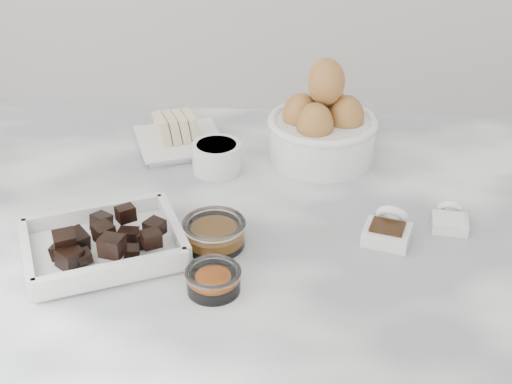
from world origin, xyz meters
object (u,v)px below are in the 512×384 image
zest_bowl (213,279)px  chocolate_dish (103,241)px  butter_plate (178,135)px  salt_spoon (450,219)px  sugar_ramekin (217,156)px  honey_bowl (214,233)px  vanilla_spoon (388,229)px  egg_bowl (322,127)px

zest_bowl → chocolate_dish: bearing=158.6°
butter_plate → salt_spoon: bearing=-26.8°
sugar_ramekin → honey_bowl: 0.21m
chocolate_dish → sugar_ramekin: size_ratio=3.20×
vanilla_spoon → salt_spoon: bearing=22.9°
butter_plate → sugar_ramekin: 0.11m
sugar_ramekin → chocolate_dish: bearing=-116.2°
honey_bowl → zest_bowl: (0.01, -0.10, -0.00)m
vanilla_spoon → sugar_ramekin: bearing=146.4°
butter_plate → sugar_ramekin: bearing=-46.2°
egg_bowl → vanilla_spoon: size_ratio=2.08×
egg_bowl → zest_bowl: 0.38m
honey_bowl → vanilla_spoon: 0.24m
salt_spoon → chocolate_dish: bearing=-167.0°
chocolate_dish → honey_bowl: 0.15m
chocolate_dish → butter_plate: butter_plate is taller
honey_bowl → salt_spoon: same height
chocolate_dish → sugar_ramekin: bearing=63.8°
butter_plate → honey_bowl: butter_plate is taller
zest_bowl → salt_spoon: bearing=28.4°
salt_spoon → honey_bowl: bearing=-167.5°
butter_plate → egg_bowl: (0.24, -0.02, 0.04)m
egg_bowl → salt_spoon: (0.18, -0.19, -0.04)m
butter_plate → zest_bowl: 0.40m
butter_plate → sugar_ramekin: (0.08, -0.08, 0.01)m
butter_plate → zest_bowl: bearing=-73.6°
butter_plate → egg_bowl: 0.25m
honey_bowl → salt_spoon: 0.33m
egg_bowl → chocolate_dish: bearing=-133.5°
egg_bowl → honey_bowl: (-0.14, -0.26, -0.04)m
butter_plate → chocolate_dish: bearing=-97.5°
vanilla_spoon → honey_bowl: bearing=-171.7°
chocolate_dish → sugar_ramekin: (0.12, 0.24, 0.00)m
sugar_ramekin → butter_plate: bearing=133.8°
chocolate_dish → butter_plate: size_ratio=1.39×
chocolate_dish → salt_spoon: size_ratio=3.95×
sugar_ramekin → salt_spoon: (0.35, -0.13, -0.01)m
chocolate_dish → honey_bowl: bearing=14.2°
honey_bowl → zest_bowl: size_ratio=1.23×
sugar_ramekin → vanilla_spoon: 0.31m
chocolate_dish → zest_bowl: (0.15, -0.06, -0.01)m
sugar_ramekin → salt_spoon: size_ratio=1.24×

